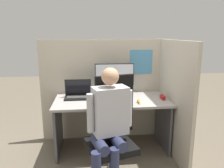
# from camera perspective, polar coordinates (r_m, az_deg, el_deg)

# --- Properties ---
(ground_plane) EXTENTS (12.00, 12.00, 0.00)m
(ground_plane) POSITION_cam_1_polar(r_m,az_deg,el_deg) (2.89, 0.76, -19.93)
(ground_plane) COLOR #665B4C
(cubicle_panel_back) EXTENTS (2.01, 0.05, 1.50)m
(cubicle_panel_back) POSITION_cam_1_polar(r_m,az_deg,el_deg) (3.29, -0.67, -1.48)
(cubicle_panel_back) COLOR #B7AD99
(cubicle_panel_back) RESTS_ON ground
(cubicle_panel_right) EXTENTS (0.04, 1.38, 1.50)m
(cubicle_panel_right) POSITION_cam_1_polar(r_m,az_deg,el_deg) (3.03, 15.04, -3.28)
(cubicle_panel_right) COLOR #B7AD99
(cubicle_panel_right) RESTS_ON ground
(desk) EXTENTS (1.51, 0.73, 0.72)m
(desk) POSITION_cam_1_polar(r_m,az_deg,el_deg) (2.98, -0.03, -7.16)
(desk) COLOR #9E9993
(desk) RESTS_ON ground
(paper_box) EXTENTS (0.29, 0.24, 0.09)m
(paper_box) POSITION_cam_1_polar(r_m,az_deg,el_deg) (3.10, 0.66, -2.17)
(paper_box) COLOR #236BAD
(paper_box) RESTS_ON desk
(monitor) EXTENTS (0.55, 0.17, 0.37)m
(monitor) POSITION_cam_1_polar(r_m,az_deg,el_deg) (3.05, 0.66, 2.18)
(monitor) COLOR #232328
(monitor) RESTS_ON paper_box
(laptop) EXTENTS (0.36, 0.24, 0.25)m
(laptop) POSITION_cam_1_polar(r_m,az_deg,el_deg) (3.01, -8.87, -2.67)
(laptop) COLOR black
(laptop) RESTS_ON desk
(mouse) EXTENTS (0.07, 0.05, 0.04)m
(mouse) POSITION_cam_1_polar(r_m,az_deg,el_deg) (2.81, -4.19, -4.34)
(mouse) COLOR black
(mouse) RESTS_ON desk
(stapler) EXTENTS (0.04, 0.13, 0.05)m
(stapler) POSITION_cam_1_polar(r_m,az_deg,el_deg) (2.99, 13.07, -3.41)
(stapler) COLOR #A31919
(stapler) RESTS_ON desk
(carrot_toy) EXTENTS (0.04, 0.13, 0.04)m
(carrot_toy) POSITION_cam_1_polar(r_m,az_deg,el_deg) (2.75, 7.11, -4.71)
(carrot_toy) COLOR orange
(carrot_toy) RESTS_ON desk
(office_chair) EXTENTS (0.57, 0.62, 1.14)m
(office_chair) POSITION_cam_1_polar(r_m,az_deg,el_deg) (2.40, 0.05, -11.80)
(office_chair) COLOR black
(office_chair) RESTS_ON ground
(person) EXTENTS (0.46, 0.46, 1.26)m
(person) POSITION_cam_1_polar(r_m,az_deg,el_deg) (2.18, -0.72, -9.77)
(person) COLOR #282D4C
(person) RESTS_ON ground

